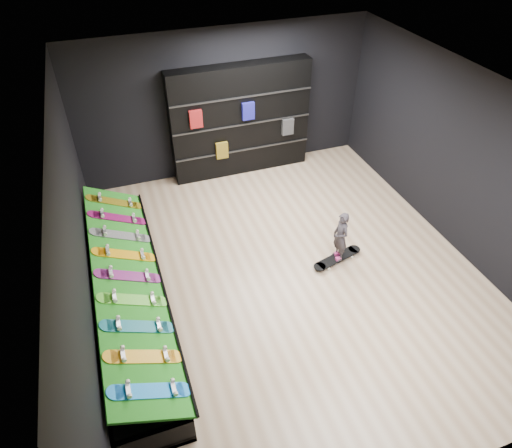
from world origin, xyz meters
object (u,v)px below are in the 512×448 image
object	(u,v)px
back_shelving	(240,121)
floor_skateboard	(337,259)
display_rack	(130,300)
child	(339,245)

from	to	relation	value
back_shelving	floor_skateboard	size ratio (longest dim) A/B	2.96
back_shelving	floor_skateboard	bearing A→B (deg)	-79.62
floor_skateboard	back_shelving	bearing A→B (deg)	86.07
display_rack	child	bearing A→B (deg)	-0.61
display_rack	floor_skateboard	xyz separation A→B (m)	(3.43, -0.04, -0.21)
back_shelving	child	world-z (taller)	back_shelving
display_rack	back_shelving	distance (m)	4.45
display_rack	back_shelving	bearing A→B (deg)	49.70
back_shelving	child	bearing A→B (deg)	-79.62
back_shelving	child	xyz separation A→B (m)	(0.61, -3.36, -0.80)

